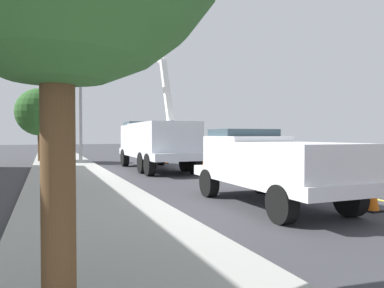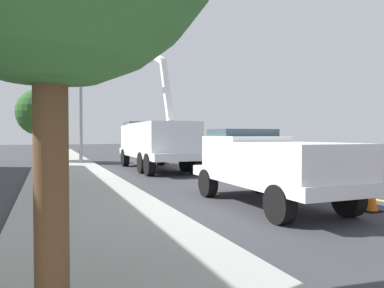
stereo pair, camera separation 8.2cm
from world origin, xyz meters
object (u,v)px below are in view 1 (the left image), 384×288
at_px(service_pickup_truck, 271,164).
at_px(traffic_cone_mid_rear, 202,162).
at_px(utility_bucket_truck, 155,140).
at_px(traffic_cone_leading, 372,194).
at_px(traffic_cone_mid_front, 261,174).
at_px(passing_minivan, 190,146).
at_px(traffic_cone_trailing, 165,158).
at_px(traffic_signal_mast, 83,74).

xyz_separation_m(service_pickup_truck, traffic_cone_mid_rear, (9.43, -2.36, -0.69)).
relative_size(utility_bucket_truck, traffic_cone_mid_rear, 9.39).
distance_m(traffic_cone_leading, traffic_cone_mid_front, 5.20).
bearing_deg(passing_minivan, traffic_cone_mid_rear, 160.27).
bearing_deg(utility_bucket_truck, service_pickup_truck, 178.56).
bearing_deg(traffic_cone_trailing, traffic_cone_leading, 178.90).
height_order(service_pickup_truck, traffic_cone_leading, service_pickup_truck).
bearing_deg(traffic_cone_trailing, service_pickup_truck, 171.66).
relative_size(passing_minivan, traffic_cone_leading, 5.67).
bearing_deg(service_pickup_truck, traffic_cone_mid_front, -30.49).
height_order(traffic_cone_mid_rear, traffic_cone_trailing, traffic_cone_mid_rear).
bearing_deg(traffic_cone_leading, service_pickup_truck, 48.67).
bearing_deg(traffic_cone_mid_front, traffic_cone_mid_rear, -2.58).
xyz_separation_m(traffic_cone_trailing, traffic_signal_mast, (-0.49, 5.28, 5.13)).
distance_m(traffic_cone_mid_rear, traffic_cone_trailing, 5.38).
bearing_deg(passing_minivan, traffic_cone_mid_front, 166.28).
height_order(traffic_cone_mid_front, traffic_cone_trailing, traffic_cone_mid_front).
relative_size(service_pickup_truck, passing_minivan, 1.17).
distance_m(service_pickup_truck, traffic_signal_mast, 15.28).
bearing_deg(traffic_cone_trailing, traffic_signal_mast, 95.35).
relative_size(traffic_cone_leading, traffic_signal_mast, 0.11).
height_order(service_pickup_truck, traffic_cone_mid_front, service_pickup_truck).
relative_size(traffic_cone_mid_front, traffic_cone_mid_rear, 0.95).
xyz_separation_m(passing_minivan, traffic_cone_trailing, (-4.82, 3.85, -0.62)).
bearing_deg(traffic_cone_leading, traffic_cone_mid_rear, -2.65).
distance_m(service_pickup_truck, traffic_cone_mid_rear, 9.74).
distance_m(service_pickup_truck, traffic_cone_mid_front, 4.20).
height_order(utility_bucket_truck, traffic_signal_mast, traffic_signal_mast).
height_order(utility_bucket_truck, passing_minivan, utility_bucket_truck).
height_order(traffic_cone_leading, traffic_cone_mid_rear, traffic_cone_mid_rear).
relative_size(utility_bucket_truck, passing_minivan, 1.70).
bearing_deg(passing_minivan, utility_bucket_truck, 146.24).
distance_m(utility_bucket_truck, service_pickup_truck, 11.05).
bearing_deg(traffic_cone_trailing, passing_minivan, -38.64).
bearing_deg(passing_minivan, traffic_signal_mast, 120.18).
bearing_deg(traffic_cone_mid_rear, passing_minivan, -19.73).
relative_size(traffic_cone_mid_rear, traffic_signal_mast, 0.11).
height_order(passing_minivan, traffic_cone_mid_front, passing_minivan).
distance_m(passing_minivan, traffic_cone_trailing, 6.20).
bearing_deg(service_pickup_truck, utility_bucket_truck, -1.44).
height_order(traffic_cone_mid_front, traffic_signal_mast, traffic_signal_mast).
bearing_deg(traffic_signal_mast, traffic_cone_mid_front, -154.12).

